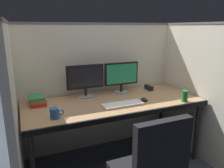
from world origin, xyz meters
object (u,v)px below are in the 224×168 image
at_px(desk, 114,106).
at_px(monitor_left, 85,79).
at_px(computer_mouse, 144,99).
at_px(keyboard_main, 123,104).
at_px(monitor_right, 121,75).
at_px(coffee_mug, 55,113).
at_px(red_stapler, 149,88).
at_px(book_stack, 38,100).
at_px(soda_can, 185,96).

bearing_deg(desk, monitor_left, 131.20).
bearing_deg(computer_mouse, desk, 159.09).
bearing_deg(keyboard_main, monitor_left, 122.30).
xyz_separation_m(desk, keyboard_main, (0.03, -0.15, 0.06)).
height_order(monitor_right, coffee_mug, monitor_right).
height_order(keyboard_main, red_stapler, red_stapler).
xyz_separation_m(desk, book_stack, (-0.77, 0.23, 0.10)).
distance_m(computer_mouse, soda_can, 0.43).
xyz_separation_m(red_stapler, soda_can, (0.11, -0.55, 0.03)).
bearing_deg(red_stapler, keyboard_main, -145.08).
bearing_deg(desk, red_stapler, 22.39).
relative_size(desk, computer_mouse, 19.79).
bearing_deg(computer_mouse, soda_can, -25.41).
relative_size(monitor_left, soda_can, 3.52).
bearing_deg(keyboard_main, coffee_mug, -175.17).
relative_size(monitor_right, red_stapler, 2.87).
relative_size(keyboard_main, book_stack, 1.92).
xyz_separation_m(keyboard_main, computer_mouse, (0.28, 0.03, 0.01)).
distance_m(keyboard_main, book_stack, 0.88).
distance_m(red_stapler, soda_can, 0.56).
height_order(keyboard_main, book_stack, book_stack).
bearing_deg(coffee_mug, book_stack, 103.66).
height_order(monitor_left, red_stapler, monitor_left).
height_order(monitor_left, book_stack, monitor_left).
relative_size(keyboard_main, soda_can, 3.52).
bearing_deg(coffee_mug, red_stapler, 19.79).
xyz_separation_m(keyboard_main, book_stack, (-0.80, 0.38, 0.04)).
bearing_deg(monitor_left, soda_can, -31.55).
bearing_deg(keyboard_main, soda_can, -12.89).
bearing_deg(coffee_mug, computer_mouse, 5.32).
bearing_deg(keyboard_main, monitor_right, 66.23).
bearing_deg(desk, keyboard_main, -79.18).
distance_m(book_stack, coffee_mug, 0.45).
bearing_deg(book_stack, coffee_mug, -76.34).
height_order(monitor_right, red_stapler, monitor_right).
bearing_deg(soda_can, coffee_mug, 176.03).
height_order(keyboard_main, soda_can, soda_can).
height_order(monitor_left, soda_can, monitor_left).
bearing_deg(coffee_mug, monitor_left, 48.33).
height_order(monitor_right, book_stack, monitor_right).
distance_m(monitor_left, coffee_mug, 0.66).
xyz_separation_m(computer_mouse, book_stack, (-1.08, 0.34, 0.03)).
relative_size(desk, coffee_mug, 15.08).
xyz_separation_m(computer_mouse, coffee_mug, (-0.97, -0.09, 0.03)).
bearing_deg(soda_can, keyboard_main, 167.11).
bearing_deg(monitor_right, soda_can, -49.57).
height_order(desk, soda_can, soda_can).
distance_m(computer_mouse, coffee_mug, 0.98).
bearing_deg(computer_mouse, keyboard_main, -173.46).
distance_m(desk, computer_mouse, 0.34).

